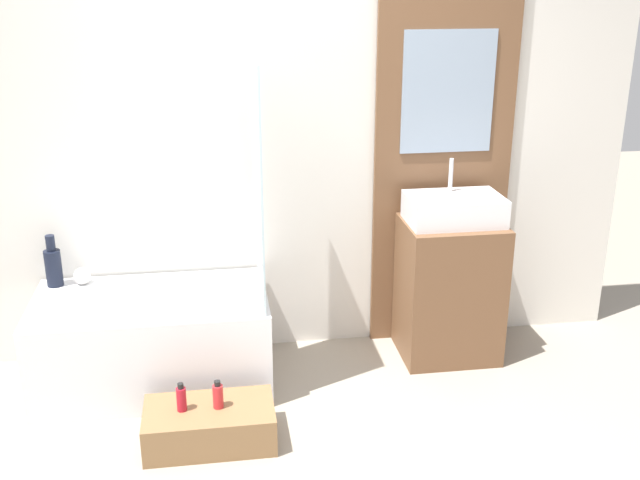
# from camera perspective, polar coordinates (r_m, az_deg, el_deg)

# --- Properties ---
(wall_tiled_back) EXTENTS (4.20, 0.06, 2.60)m
(wall_tiled_back) POSITION_cam_1_polar(r_m,az_deg,el_deg) (4.20, -3.86, 8.26)
(wall_tiled_back) COLOR silver
(wall_tiled_back) RESTS_ON ground_plane
(wall_wood_accent) EXTENTS (0.81, 0.04, 2.60)m
(wall_wood_accent) POSITION_cam_1_polar(r_m,az_deg,el_deg) (4.34, 9.51, 8.59)
(wall_wood_accent) COLOR brown
(wall_wood_accent) RESTS_ON ground_plane
(bathtub) EXTENTS (1.23, 0.68, 0.51)m
(bathtub) POSITION_cam_1_polar(r_m,az_deg,el_deg) (4.17, -12.58, -7.49)
(bathtub) COLOR white
(bathtub) RESTS_ON ground_plane
(glass_shower_screen) EXTENTS (0.01, 0.49, 1.23)m
(glass_shower_screen) POSITION_cam_1_polar(r_m,az_deg,el_deg) (3.77, -4.72, 4.22)
(glass_shower_screen) COLOR silver
(glass_shower_screen) RESTS_ON bathtub
(wooden_step_bench) EXTENTS (0.62, 0.34, 0.19)m
(wooden_step_bench) POSITION_cam_1_polar(r_m,az_deg,el_deg) (3.72, -8.40, -13.76)
(wooden_step_bench) COLOR olive
(wooden_step_bench) RESTS_ON ground_plane
(vanity_cabinet) EXTENTS (0.55, 0.45, 0.82)m
(vanity_cabinet) POSITION_cam_1_polar(r_m,az_deg,el_deg) (4.38, 9.81, -3.73)
(vanity_cabinet) COLOR brown
(vanity_cabinet) RESTS_ON ground_plane
(sink) EXTENTS (0.52, 0.34, 0.34)m
(sink) POSITION_cam_1_polar(r_m,az_deg,el_deg) (4.22, 10.19, 2.33)
(sink) COLOR white
(sink) RESTS_ON vanity_cabinet
(vase_tall_dark) EXTENTS (0.09, 0.09, 0.29)m
(vase_tall_dark) POSITION_cam_1_polar(r_m,az_deg,el_deg) (4.32, -19.66, -1.83)
(vase_tall_dark) COLOR black
(vase_tall_dark) RESTS_ON bathtub
(vase_round_light) EXTENTS (0.09, 0.09, 0.09)m
(vase_round_light) POSITION_cam_1_polar(r_m,az_deg,el_deg) (4.32, -17.66, -2.63)
(vase_round_light) COLOR silver
(vase_round_light) RESTS_ON bathtub
(bottle_soap_primary) EXTENTS (0.05, 0.05, 0.14)m
(bottle_soap_primary) POSITION_cam_1_polar(r_m,az_deg,el_deg) (3.64, -10.52, -11.77)
(bottle_soap_primary) COLOR #B21928
(bottle_soap_primary) RESTS_ON wooden_step_bench
(bottle_soap_secondary) EXTENTS (0.05, 0.05, 0.14)m
(bottle_soap_secondary) POSITION_cam_1_polar(r_m,az_deg,el_deg) (3.64, -7.78, -11.66)
(bottle_soap_secondary) COLOR red
(bottle_soap_secondary) RESTS_ON wooden_step_bench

